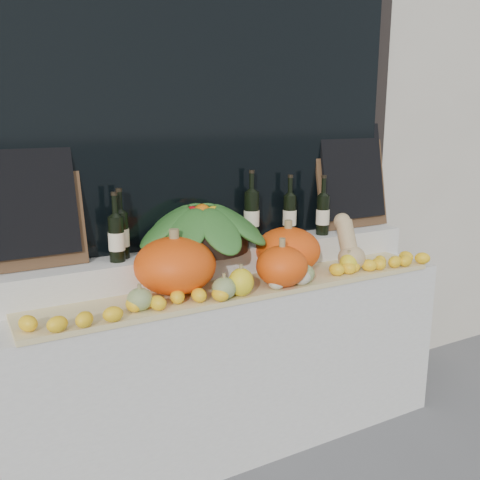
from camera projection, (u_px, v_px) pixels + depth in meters
name	position (u px, v px, depth m)	size (l,w,h in m)	color
storefront_facade	(171.00, 15.00, 2.98)	(7.00, 0.94, 4.50)	beige
display_sill	(233.00, 363.00, 2.79)	(2.30, 0.55, 0.88)	silver
rear_tier	(219.00, 261.00, 2.80)	(2.30, 0.25, 0.16)	silver
straw_bedding	(245.00, 288.00, 2.58)	(2.10, 0.32, 0.03)	tan
pumpkin_left	(175.00, 265.00, 2.44)	(0.38, 0.38, 0.26)	#FE530D
pumpkin_right	(288.00, 250.00, 2.77)	(0.34, 0.34, 0.24)	#FE530D
pumpkin_center	(282.00, 266.00, 2.55)	(0.25, 0.25, 0.20)	#FE530D
butternut_squash	(349.00, 246.00, 2.83)	(0.14, 0.21, 0.29)	tan
decorative_gourds	(257.00, 281.00, 2.48)	(1.23, 0.16, 0.15)	#33621D
lemon_heap	(257.00, 285.00, 2.47)	(2.20, 0.16, 0.06)	yellow
produce_bowl	(202.00, 227.00, 2.69)	(0.71, 0.71, 0.24)	black
wine_bottle_far_left	(116.00, 238.00, 2.47)	(0.08, 0.08, 0.33)	black
wine_bottle_near_left	(121.00, 234.00, 2.53)	(0.08, 0.08, 0.33)	black
wine_bottle_tall	(252.00, 216.00, 2.87)	(0.08, 0.08, 0.38)	black
wine_bottle_near_right	(290.00, 215.00, 2.98)	(0.08, 0.08, 0.34)	black
wine_bottle_far_right	(323.00, 214.00, 3.02)	(0.08, 0.08, 0.34)	black
chalkboard_left	(23.00, 197.00, 2.32)	(0.50, 0.15, 0.61)	#4C331E
chalkboard_right	(352.00, 174.00, 3.19)	(0.50, 0.15, 0.61)	#4C331E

